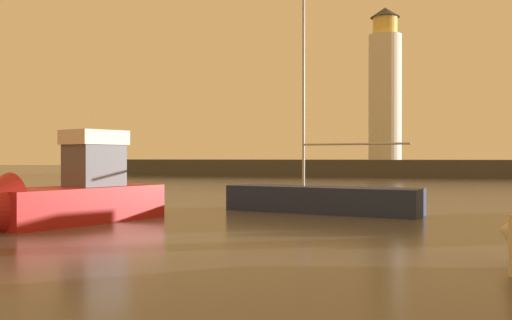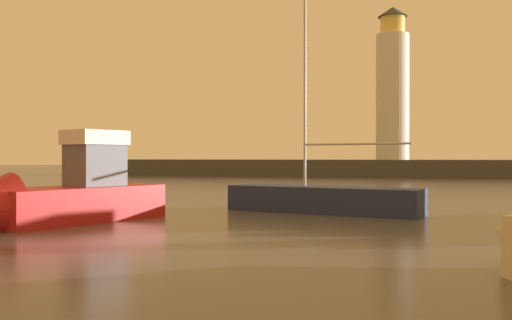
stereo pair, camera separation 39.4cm
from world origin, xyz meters
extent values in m
plane|color=#4C4742|center=(0.00, 33.65, 0.00)|extent=(220.00, 220.00, 0.00)
cube|color=#423F3D|center=(0.00, 67.31, 1.03)|extent=(69.95, 6.50, 2.05)
cylinder|color=silver|center=(2.82, 67.31, 9.52)|extent=(3.87, 3.87, 14.93)
cylinder|color=#F2CC59|center=(2.82, 67.31, 18.03)|extent=(2.90, 2.90, 2.09)
cone|color=#33383D|center=(2.82, 67.31, 19.67)|extent=(3.48, 3.48, 1.19)
cube|color=#B21E1E|center=(-8.14, 16.67, 0.65)|extent=(4.81, 6.83, 1.30)
cube|color=#595960|center=(-7.86, 17.31, 2.08)|extent=(2.13, 2.34, 1.57)
cube|color=silver|center=(-7.86, 17.31, 3.15)|extent=(2.35, 2.58, 0.55)
cube|color=#1E284C|center=(0.26, 22.16, 0.56)|extent=(8.67, 4.03, 1.12)
cylinder|color=#B7B7BC|center=(-0.56, 22.37, 6.20)|extent=(0.12, 0.12, 10.15)
cylinder|color=#B7B7BC|center=(1.69, 21.78, 2.95)|extent=(4.52, 1.28, 0.09)
camera|label=1|loc=(2.99, -2.36, 2.41)|focal=39.86mm
camera|label=2|loc=(3.37, -2.26, 2.41)|focal=39.86mm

